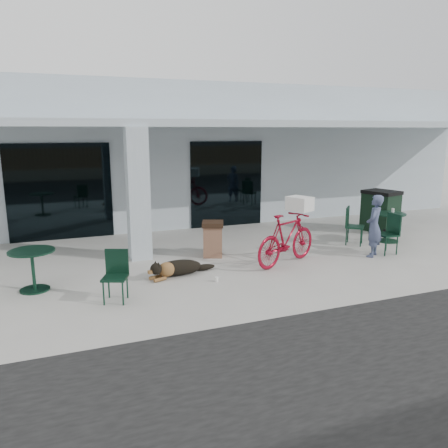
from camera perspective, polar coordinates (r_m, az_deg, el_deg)
name	(u,v)px	position (r m, az deg, el deg)	size (l,w,h in m)	color
ground	(233,280)	(9.12, 1.23, -7.34)	(80.00, 80.00, 0.00)	#ACAAA2
building	(148,152)	(16.79, -9.93, 9.28)	(22.00, 7.00, 4.50)	silver
storefront_glass_left	(60,192)	(13.04, -20.61, 3.93)	(2.80, 0.06, 2.70)	black
storefront_glass_right	(227,184)	(13.99, 0.36, 5.22)	(2.40, 0.06, 2.70)	black
column	(138,194)	(10.51, -11.18, 3.82)	(0.50, 0.50, 3.12)	silver
overhang	(183,124)	(12.00, -5.39, 12.91)	(22.00, 2.80, 0.18)	silver
bicycle	(287,239)	(10.12, 8.20, -1.92)	(0.57, 2.00, 1.20)	maroon
laundry_basket	(300,204)	(10.32, 9.86, 2.63)	(0.55, 0.40, 0.32)	white
dog	(178,267)	(9.39, -5.99, -5.57)	(1.16, 0.39, 0.39)	black
cup_near_dog	(217,279)	(9.02, -0.98, -7.24)	(0.08, 0.08, 0.10)	white
cafe_table_near	(33,270)	(9.20, -23.66, -5.58)	(0.86, 0.86, 0.80)	#133626
cafe_chair_near	(115,277)	(8.12, -14.06, -6.72)	(0.42, 0.46, 0.94)	#133626
cafe_table_far	(389,227)	(12.93, 20.72, -0.41)	(0.86, 0.86, 0.81)	#133626
cafe_chair_far_a	(355,226)	(12.28, 16.72, -0.26)	(0.46, 0.50, 1.02)	#133626
cafe_chair_far_b	(387,234)	(11.62, 20.48, -1.24)	(0.46, 0.50, 1.01)	#133626
person	(374,226)	(11.21, 19.01, -0.25)	(0.56, 0.37, 1.53)	#424C6F
cup_on_table	(393,210)	(13.01, 21.19, 1.68)	(0.08, 0.08, 0.11)	white
trash_receptacle	(213,239)	(10.69, -1.46, -1.97)	(0.51, 0.51, 0.87)	brown
wheeled_bin	(380,211)	(14.18, 19.75, 1.63)	(0.77, 0.98, 1.25)	black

